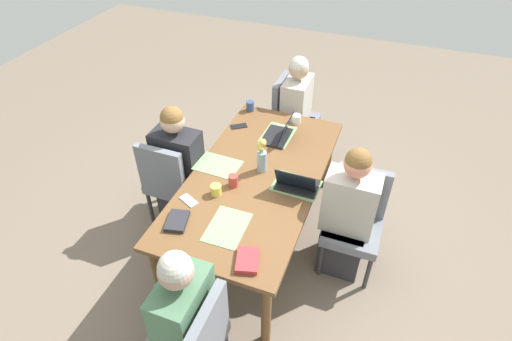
% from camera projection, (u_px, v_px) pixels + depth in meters
% --- Properties ---
extents(ground_plane, '(10.00, 10.00, 0.00)m').
position_uv_depth(ground_plane, '(256.00, 236.00, 3.80)').
color(ground_plane, '#756656').
extents(dining_table, '(1.98, 1.00, 0.73)m').
position_uv_depth(dining_table, '(256.00, 182.00, 3.38)').
color(dining_table, brown).
rests_on(dining_table, ground_plane).
extents(chair_near_left_near, '(0.44, 0.44, 0.90)m').
position_uv_depth(chair_near_left_near, '(170.00, 179.00, 3.65)').
color(chair_near_left_near, slate).
rests_on(chair_near_left_near, ground_plane).
extents(person_near_left_near, '(0.36, 0.40, 1.19)m').
position_uv_depth(person_near_left_near, '(180.00, 173.00, 3.67)').
color(person_near_left_near, '#2D2D33').
rests_on(person_near_left_near, ground_plane).
extents(chair_head_left_left_mid, '(0.44, 0.44, 0.90)m').
position_uv_depth(chair_head_left_left_mid, '(290.00, 114.00, 4.47)').
color(chair_head_left_left_mid, slate).
rests_on(chair_head_left_left_mid, ground_plane).
extents(person_head_left_left_mid, '(0.40, 0.36, 1.19)m').
position_uv_depth(person_head_left_left_mid, '(295.00, 116.00, 4.39)').
color(person_head_left_left_mid, '#2D2D33').
rests_on(person_head_left_left_mid, ground_plane).
extents(chair_far_left_far, '(0.44, 0.44, 0.90)m').
position_uv_depth(chair_far_left_far, '(356.00, 216.00, 3.30)').
color(chair_far_left_far, slate).
rests_on(chair_far_left_far, ground_plane).
extents(person_far_left_far, '(0.36, 0.40, 1.19)m').
position_uv_depth(person_far_left_far, '(347.00, 218.00, 3.24)').
color(person_far_left_far, '#2D2D33').
rests_on(person_far_left_far, ground_plane).
extents(chair_head_right_right_near, '(0.44, 0.44, 0.90)m').
position_uv_depth(chair_head_right_right_near, '(193.00, 341.00, 2.50)').
color(chair_head_right_right_near, slate).
rests_on(chair_head_right_right_near, ground_plane).
extents(person_head_right_right_near, '(0.40, 0.36, 1.19)m').
position_uv_depth(person_head_right_right_near, '(187.00, 326.00, 2.55)').
color(person_head_right_right_near, '#2D2D33').
rests_on(person_head_right_right_near, ground_plane).
extents(flower_vase, '(0.10, 0.08, 0.30)m').
position_uv_depth(flower_vase, '(262.00, 154.00, 3.28)').
color(flower_vase, '#8EA8B7').
rests_on(flower_vase, dining_table).
extents(placemat_near_left_near, '(0.27, 0.37, 0.00)m').
position_uv_depth(placemat_near_left_near, '(218.00, 165.00, 3.43)').
color(placemat_near_left_near, '#7FAD70').
rests_on(placemat_near_left_near, dining_table).
extents(placemat_head_left_left_mid, '(0.37, 0.27, 0.00)m').
position_uv_depth(placemat_head_left_left_mid, '(278.00, 135.00, 3.77)').
color(placemat_head_left_left_mid, '#7FAD70').
rests_on(placemat_head_left_left_mid, dining_table).
extents(placemat_far_left_far, '(0.27, 0.37, 0.00)m').
position_uv_depth(placemat_far_left_far, '(296.00, 186.00, 3.24)').
color(placemat_far_left_far, '#7FAD70').
rests_on(placemat_far_left_far, dining_table).
extents(placemat_head_right_right_near, '(0.36, 0.27, 0.00)m').
position_uv_depth(placemat_head_right_right_near, '(227.00, 227.00, 2.90)').
color(placemat_head_right_right_near, '#7FAD70').
rests_on(placemat_head_right_right_near, dining_table).
extents(laptop_far_left_far, '(0.22, 0.32, 0.20)m').
position_uv_depth(laptop_far_left_far, '(297.00, 184.00, 3.19)').
color(laptop_far_left_far, black).
rests_on(laptop_far_left_far, dining_table).
extents(laptop_head_left_left_mid, '(0.32, 0.22, 0.21)m').
position_uv_depth(laptop_head_left_left_mid, '(279.00, 134.00, 3.71)').
color(laptop_head_left_left_mid, black).
rests_on(laptop_head_left_left_mid, dining_table).
extents(coffee_mug_near_left, '(0.08, 0.08, 0.09)m').
position_uv_depth(coffee_mug_near_left, '(216.00, 190.00, 3.14)').
color(coffee_mug_near_left, '#DBC64C').
rests_on(coffee_mug_near_left, dining_table).
extents(coffee_mug_near_right, '(0.08, 0.08, 0.10)m').
position_uv_depth(coffee_mug_near_right, '(250.00, 106.00, 4.07)').
color(coffee_mug_near_right, '#33477A').
rests_on(coffee_mug_near_right, dining_table).
extents(coffee_mug_centre_left, '(0.08, 0.08, 0.08)m').
position_uv_depth(coffee_mug_centre_left, '(297.00, 119.00, 3.91)').
color(coffee_mug_centre_left, white).
rests_on(coffee_mug_centre_left, dining_table).
extents(coffee_mug_centre_right, '(0.08, 0.08, 0.10)m').
position_uv_depth(coffee_mug_centre_right, '(233.00, 181.00, 3.21)').
color(coffee_mug_centre_right, '#AD3D38').
rests_on(coffee_mug_centre_right, dining_table).
extents(book_red_cover, '(0.23, 0.19, 0.04)m').
position_uv_depth(book_red_cover, '(247.00, 260.00, 2.66)').
color(book_red_cover, '#B73338').
rests_on(book_red_cover, dining_table).
extents(book_blue_cover, '(0.23, 0.18, 0.03)m').
position_uv_depth(book_blue_cover, '(177.00, 221.00, 2.93)').
color(book_blue_cover, '#28282D').
rests_on(book_blue_cover, dining_table).
extents(phone_black, '(0.14, 0.16, 0.01)m').
position_uv_depth(phone_black, '(239.00, 126.00, 3.88)').
color(phone_black, black).
rests_on(phone_black, dining_table).
extents(phone_silver, '(0.13, 0.17, 0.01)m').
position_uv_depth(phone_silver, '(189.00, 200.00, 3.11)').
color(phone_silver, silver).
rests_on(phone_silver, dining_table).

